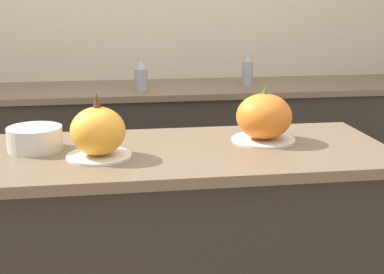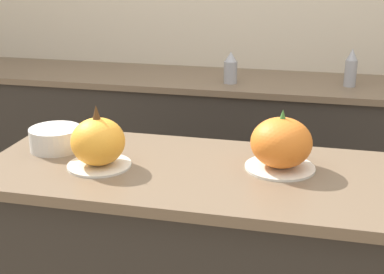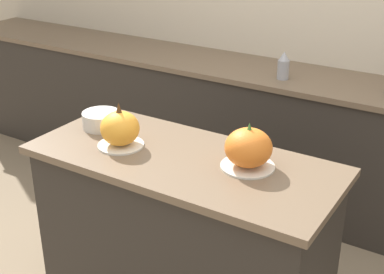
{
  "view_description": "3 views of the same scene",
  "coord_description": "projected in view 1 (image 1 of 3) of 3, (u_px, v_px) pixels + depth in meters",
  "views": [
    {
      "loc": [
        -0.25,
        -1.73,
        1.45
      ],
      "look_at": [
        0.01,
        0.01,
        0.99
      ],
      "focal_mm": 50.0,
      "sensor_mm": 36.0,
      "label": 1
    },
    {
      "loc": [
        0.38,
        -1.57,
        1.61
      ],
      "look_at": [
        -0.01,
        0.03,
        1.05
      ],
      "focal_mm": 50.0,
      "sensor_mm": 36.0,
      "label": 2
    },
    {
      "loc": [
        1.14,
        -1.74,
        1.98
      ],
      "look_at": [
        0.02,
        0.04,
        1.03
      ],
      "focal_mm": 50.0,
      "sensor_mm": 36.0,
      "label": 3
    }
  ],
  "objects": [
    {
      "name": "pumpkin_cake_right",
      "position": [
        264.0,
        118.0,
        1.9
      ],
      "size": [
        0.23,
        0.23,
        0.2
      ],
      "color": "silver",
      "rests_on": "kitchen_island"
    },
    {
      "name": "bottle_tall",
      "position": [
        248.0,
        69.0,
        3.18
      ],
      "size": [
        0.06,
        0.06,
        0.2
      ],
      "color": "#99999E",
      "rests_on": "back_counter"
    },
    {
      "name": "mixing_bowl",
      "position": [
        35.0,
        138.0,
        1.8
      ],
      "size": [
        0.18,
        0.18,
        0.08
      ],
      "color": "beige",
      "rests_on": "kitchen_island"
    },
    {
      "name": "wall_back",
      "position": [
        150.0,
        29.0,
        3.4
      ],
      "size": [
        8.0,
        0.06,
        2.5
      ],
      "color": "beige",
      "rests_on": "ground_plane"
    },
    {
      "name": "kitchen_island",
      "position": [
        189.0,
        274.0,
        1.94
      ],
      "size": [
        1.38,
        0.61,
        0.95
      ],
      "color": "#2D2823",
      "rests_on": "ground_plane"
    },
    {
      "name": "pumpkin_cake_left",
      "position": [
        98.0,
        133.0,
        1.71
      ],
      "size": [
        0.21,
        0.21,
        0.21
      ],
      "color": "silver",
      "rests_on": "kitchen_island"
    },
    {
      "name": "back_counter",
      "position": [
        156.0,
        162.0,
        3.28
      ],
      "size": [
        6.0,
        0.6,
        0.93
      ],
      "color": "#2D2823",
      "rests_on": "ground_plane"
    },
    {
      "name": "bottle_short",
      "position": [
        141.0,
        76.0,
        3.02
      ],
      "size": [
        0.07,
        0.07,
        0.17
      ],
      "color": "#99999E",
      "rests_on": "back_counter"
    }
  ]
}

